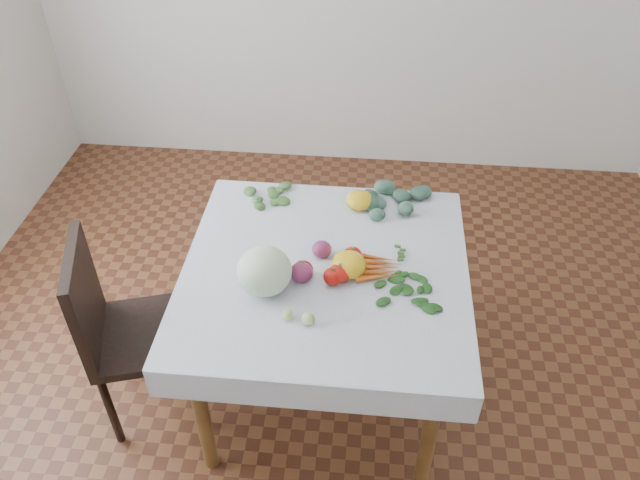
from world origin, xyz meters
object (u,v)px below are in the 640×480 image
object	(u,v)px
table	(325,287)
heirloom_back	(360,200)
chair	(120,324)
carrot_bunch	(378,267)
cabbage	(264,271)

from	to	relation	value
table	heirloom_back	distance (m)	0.45
table	chair	distance (m)	0.85
heirloom_back	carrot_bunch	xyz separation A→B (m)	(0.09, -0.40, -0.03)
chair	heirloom_back	bearing A→B (deg)	31.91
heirloom_back	carrot_bunch	world-z (taller)	heirloom_back
chair	heirloom_back	world-z (taller)	chair
cabbage	heirloom_back	size ratio (longest dim) A/B	1.77
cabbage	carrot_bunch	distance (m)	0.46
carrot_bunch	cabbage	bearing A→B (deg)	-160.60
chair	cabbage	world-z (taller)	cabbage
chair	cabbage	xyz separation A→B (m)	(0.61, 0.04, 0.32)
chair	carrot_bunch	size ratio (longest dim) A/B	5.14
table	chair	xyz separation A→B (m)	(-0.82, -0.17, -0.12)
table	carrot_bunch	xyz separation A→B (m)	(0.21, 0.01, 0.12)
table	heirloom_back	bearing A→B (deg)	74.46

